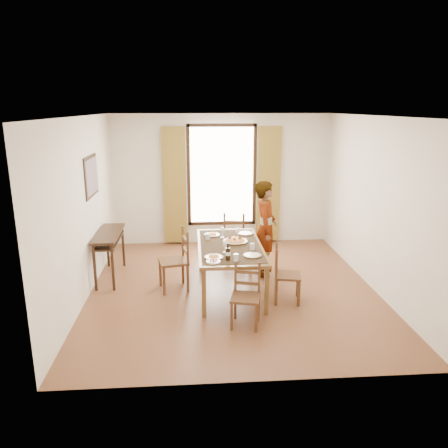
{
  "coord_description": "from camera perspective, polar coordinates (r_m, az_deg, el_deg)",
  "views": [
    {
      "loc": [
        -0.62,
        -6.52,
        2.84
      ],
      "look_at": [
        -0.12,
        0.26,
        1.0
      ],
      "focal_mm": 35.0,
      "sensor_mm": 36.0,
      "label": 1
    }
  ],
  "objects": [
    {
      "name": "room_shell",
      "position": [
        6.8,
        1.02,
        4.14
      ],
      "size": [
        4.6,
        5.1,
        2.74
      ],
      "color": "silver",
      "rests_on": "ground"
    },
    {
      "name": "plate_se",
      "position": [
        6.29,
        3.74,
        -3.97
      ],
      "size": [
        0.27,
        0.27,
        0.05
      ],
      "primitive_type": null,
      "color": "silver",
      "rests_on": "dining_table"
    },
    {
      "name": "dining_table",
      "position": [
        6.8,
        0.77,
        -3.24
      ],
      "size": [
        0.99,
        1.89,
        0.76
      ],
      "color": "brown",
      "rests_on": "ground"
    },
    {
      "name": "tumbler_a",
      "position": [
        6.56,
        3.73,
        -2.96
      ],
      "size": [
        0.07,
        0.07,
        0.1
      ],
      "primitive_type": "cylinder",
      "color": "silver",
      "rests_on": "dining_table"
    },
    {
      "name": "plate_sw",
      "position": [
        6.21,
        -1.35,
        -4.2
      ],
      "size": [
        0.27,
        0.27,
        0.05
      ],
      "primitive_type": null,
      "color": "silver",
      "rests_on": "dining_table"
    },
    {
      "name": "caprese_plate",
      "position": [
        6.05,
        -1.41,
        -4.82
      ],
      "size": [
        0.2,
        0.2,
        0.04
      ],
      "primitive_type": null,
      "color": "silver",
      "rests_on": "dining_table"
    },
    {
      "name": "pasta_platter",
      "position": [
        6.91,
        1.46,
        -1.99
      ],
      "size": [
        0.4,
        0.4,
        0.1
      ],
      "primitive_type": null,
      "color": "#D2451A",
      "rests_on": "dining_table"
    },
    {
      "name": "chair_west",
      "position": [
        6.98,
        -6.33,
        -4.91
      ],
      "size": [
        0.52,
        0.52,
        0.98
      ],
      "rotation": [
        0.0,
        0.0,
        -1.35
      ],
      "color": "#52361B",
      "rests_on": "ground"
    },
    {
      "name": "chair_north",
      "position": [
        8.3,
        1.36,
        -1.7
      ],
      "size": [
        0.48,
        0.48,
        0.94
      ],
      "rotation": [
        0.0,
        0.0,
        2.98
      ],
      "color": "#52361B",
      "rests_on": "ground"
    },
    {
      "name": "tumbler_b",
      "position": [
        7.05,
        -2.16,
        -1.64
      ],
      "size": [
        0.07,
        0.07,
        0.1
      ],
      "primitive_type": "cylinder",
      "color": "silver",
      "rests_on": "dining_table"
    },
    {
      "name": "ground",
      "position": [
        7.13,
        1.1,
        -8.31
      ],
      "size": [
        5.0,
        5.0,
        0.0
      ],
      "primitive_type": "plane",
      "color": "#4D2718",
      "rests_on": "ground"
    },
    {
      "name": "wine_bottle",
      "position": [
        6.09,
        0.51,
        -3.64
      ],
      "size": [
        0.07,
        0.07,
        0.25
      ],
      "primitive_type": null,
      "color": "black",
      "rests_on": "dining_table"
    },
    {
      "name": "chair_south",
      "position": [
        5.87,
        2.86,
        -9.53
      ],
      "size": [
        0.45,
        0.45,
        0.84
      ],
      "rotation": [
        0.0,
        0.0,
        -0.24
      ],
      "color": "#52361B",
      "rests_on": "ground"
    },
    {
      "name": "wine_glass_b",
      "position": [
        7.1,
        1.79,
        -1.16
      ],
      "size": [
        0.08,
        0.08,
        0.18
      ],
      "primitive_type": null,
      "color": "white",
      "rests_on": "dining_table"
    },
    {
      "name": "wine_glass_c",
      "position": [
        7.13,
        -0.21,
        -1.08
      ],
      "size": [
        0.08,
        0.08,
        0.18
      ],
      "primitive_type": null,
      "color": "white",
      "rests_on": "dining_table"
    },
    {
      "name": "chair_east",
      "position": [
        6.59,
        8.02,
        -6.72
      ],
      "size": [
        0.44,
        0.44,
        0.87
      ],
      "rotation": [
        0.0,
        0.0,
        1.4
      ],
      "color": "#52361B",
      "rests_on": "ground"
    },
    {
      "name": "console_table",
      "position": [
        7.57,
        -14.81,
        -1.92
      ],
      "size": [
        0.38,
        1.2,
        0.8
      ],
      "color": "#331F11",
      "rests_on": "ground"
    },
    {
      "name": "man",
      "position": [
        7.47,
        5.46,
        -0.61
      ],
      "size": [
        0.76,
        0.64,
        1.64
      ],
      "primitive_type": "imported",
      "rotation": [
        0.0,
        0.0,
        1.36
      ],
      "color": "#9B9FA3",
      "rests_on": "ground"
    },
    {
      "name": "plate_nw",
      "position": [
        7.27,
        -1.57,
        -1.3
      ],
      "size": [
        0.27,
        0.27,
        0.05
      ],
      "primitive_type": null,
      "color": "silver",
      "rests_on": "dining_table"
    },
    {
      "name": "tumbler_c",
      "position": [
        6.09,
        1.58,
        -4.38
      ],
      "size": [
        0.07,
        0.07,
        0.1
      ],
      "primitive_type": "cylinder",
      "color": "silver",
      "rests_on": "dining_table"
    },
    {
      "name": "wine_glass_a",
      "position": [
        6.41,
        0.15,
        -2.96
      ],
      "size": [
        0.08,
        0.08,
        0.18
      ],
      "primitive_type": null,
      "color": "white",
      "rests_on": "dining_table"
    },
    {
      "name": "plate_ne",
      "position": [
        7.36,
        2.79,
        -1.1
      ],
      "size": [
        0.27,
        0.27,
        0.05
      ],
      "primitive_type": null,
      "color": "silver",
      "rests_on": "dining_table"
    }
  ]
}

